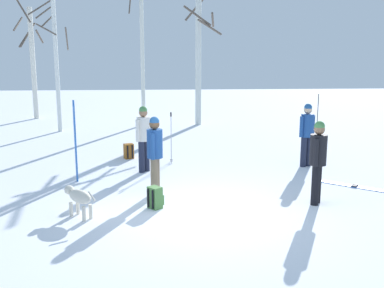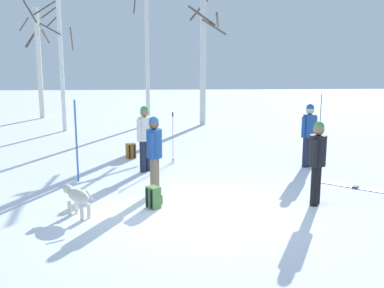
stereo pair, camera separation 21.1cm
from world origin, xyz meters
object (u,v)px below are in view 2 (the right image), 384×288
at_px(backpack_0, 154,197).
at_px(ski_poles_0, 173,136).
at_px(ski_pair_planted_0, 76,141).
at_px(birch_tree_0, 38,60).
at_px(backpack_1, 131,151).
at_px(birch_tree_2, 146,40).
at_px(ski_pair_planted_1, 320,125).
at_px(birch_tree_1, 61,59).
at_px(person_2, 154,150).
at_px(dog, 77,197).
at_px(birch_tree_3, 204,47).
at_px(person_1, 309,131).
at_px(ski_pair_lying_0, 358,188).
at_px(person_3, 317,158).
at_px(person_0, 145,134).

bearing_deg(backpack_0, ski_poles_0, 83.76).
xyz_separation_m(ski_pair_planted_0, birch_tree_0, (-3.85, 10.95, 1.76)).
height_order(ski_pair_planted_0, ski_poles_0, ski_pair_planted_0).
bearing_deg(birch_tree_0, backpack_1, -60.23).
bearing_deg(birch_tree_2, backpack_0, -86.71).
relative_size(ski_pair_planted_1, ski_poles_0, 1.31).
height_order(backpack_0, birch_tree_1, birch_tree_1).
distance_m(person_2, dog, 2.03).
bearing_deg(birch_tree_3, ski_poles_0, -101.19).
height_order(ski_poles_0, birch_tree_3, birch_tree_3).
bearing_deg(person_1, ski_pair_lying_0, -74.45).
bearing_deg(ski_pair_planted_1, person_3, -108.94).
height_order(ski_poles_0, birch_tree_0, birch_tree_0).
distance_m(person_3, birch_tree_3, 10.92).
bearing_deg(ski_pair_lying_0, person_0, 160.52).
bearing_deg(ski_poles_0, birch_tree_3, 78.81).
bearing_deg(ski_pair_planted_1, backpack_0, -137.14).
bearing_deg(ski_poles_0, person_1, -9.78).
height_order(ski_pair_lying_0, backpack_0, backpack_0).
bearing_deg(person_2, birch_tree_2, 93.56).
height_order(ski_poles_0, birch_tree_2, birch_tree_2).
bearing_deg(dog, backpack_0, 15.81).
xyz_separation_m(person_2, birch_tree_1, (-3.86, 8.41, 1.84)).
xyz_separation_m(ski_pair_planted_0, birch_tree_2, (1.29, 8.63, 2.59)).
bearing_deg(birch_tree_3, birch_tree_2, 177.79).
bearing_deg(ski_pair_planted_1, ski_pair_lying_0, -92.92).
xyz_separation_m(backpack_0, birch_tree_2, (-0.62, 10.71, 3.35)).
bearing_deg(birch_tree_2, ski_pair_planted_1, -49.17).
xyz_separation_m(person_3, ski_pair_planted_0, (-5.19, 2.02, -0.01)).
xyz_separation_m(birch_tree_0, birch_tree_1, (1.89, -3.70, 0.08)).
relative_size(backpack_1, birch_tree_0, 0.08).
bearing_deg(birch_tree_0, ski_pair_planted_0, -70.61).
height_order(person_2, dog, person_2).
height_order(person_0, backpack_1, person_0).
bearing_deg(birch_tree_2, ski_poles_0, -81.58).
height_order(backpack_1, birch_tree_3, birch_tree_3).
xyz_separation_m(person_3, backpack_0, (-3.28, -0.05, -0.77)).
height_order(dog, birch_tree_2, birch_tree_2).
bearing_deg(dog, birch_tree_2, 85.84).
bearing_deg(person_2, birch_tree_0, 115.41).
height_order(ski_pair_planted_0, birch_tree_3, birch_tree_3).
xyz_separation_m(ski_pair_lying_0, ski_poles_0, (-4.21, 2.65, 0.75)).
bearing_deg(person_3, backpack_1, 133.39).
xyz_separation_m(ski_pair_planted_1, birch_tree_0, (-10.55, 8.57, 1.80)).
height_order(backpack_0, birch_tree_0, birch_tree_0).
relative_size(person_0, birch_tree_1, 0.32).
bearing_deg(person_3, ski_poles_0, 127.74).
distance_m(person_0, ski_pair_planted_0, 1.77).
relative_size(ski_poles_0, birch_tree_0, 0.26).
relative_size(birch_tree_1, birch_tree_2, 0.77).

